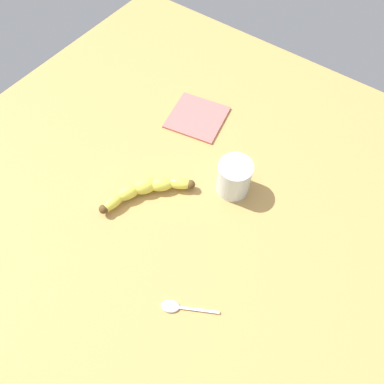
% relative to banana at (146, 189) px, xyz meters
% --- Properties ---
extents(wooden_tabletop, '(1.20, 1.20, 0.03)m').
position_rel_banana_xyz_m(wooden_tabletop, '(0.03, -0.07, -0.03)').
color(wooden_tabletop, tan).
rests_on(wooden_tabletop, ground).
extents(banana, '(0.18, 0.14, 0.04)m').
position_rel_banana_xyz_m(banana, '(0.00, 0.00, 0.00)').
color(banana, '#E4DB48').
rests_on(banana, wooden_tabletop).
extents(smoothie_glass, '(0.08, 0.08, 0.09)m').
position_rel_banana_xyz_m(smoothie_glass, '(0.13, -0.15, 0.02)').
color(smoothie_glass, silver).
rests_on(smoothie_glass, wooden_tabletop).
extents(teaspoon, '(0.07, 0.11, 0.01)m').
position_rel_banana_xyz_m(teaspoon, '(-0.16, -0.20, -0.02)').
color(teaspoon, silver).
rests_on(teaspoon, wooden_tabletop).
extents(folded_napkin, '(0.16, 0.16, 0.01)m').
position_rel_banana_xyz_m(folded_napkin, '(0.25, 0.04, -0.02)').
color(folded_napkin, '#BC6660').
rests_on(folded_napkin, wooden_tabletop).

